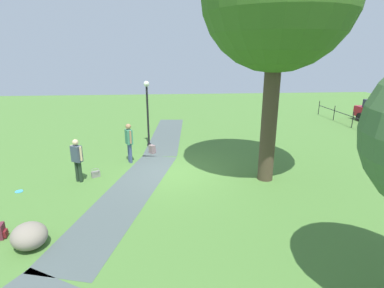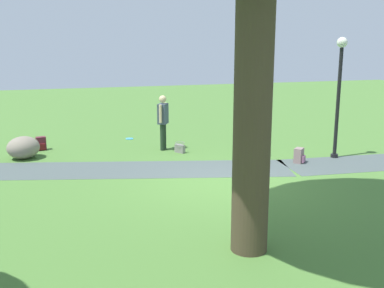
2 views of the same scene
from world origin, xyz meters
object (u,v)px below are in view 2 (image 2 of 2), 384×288
object	(u,v)px
lamp_post	(339,84)
handbag_on_grass	(180,148)
backpack_by_boulder	(41,144)
frisbee_on_grass	(129,139)
lawn_boulder	(23,148)
spare_backpack_on_lawn	(299,156)
woman_with_handbag	(163,119)
man_near_boulder	(246,123)

from	to	relation	value
lamp_post	handbag_on_grass	world-z (taller)	lamp_post
backpack_by_boulder	frisbee_on_grass	world-z (taller)	backpack_by_boulder
lawn_boulder	frisbee_on_grass	world-z (taller)	lawn_boulder
lawn_boulder	frisbee_on_grass	size ratio (longest dim) A/B	4.82
lamp_post	spare_backpack_on_lawn	xyz separation A→B (m)	(1.25, 0.22, -1.86)
woman_with_handbag	spare_backpack_on_lawn	bearing A→B (deg)	140.37
lawn_boulder	spare_backpack_on_lawn	bearing A→B (deg)	159.03
lawn_boulder	spare_backpack_on_lawn	distance (m)	7.57
backpack_by_boulder	spare_backpack_on_lawn	size ratio (longest dim) A/B	1.00
lawn_boulder	handbag_on_grass	world-z (taller)	lawn_boulder
lawn_boulder	man_near_boulder	world-z (taller)	man_near_boulder
lamp_post	lawn_boulder	size ratio (longest dim) A/B	2.68
backpack_by_boulder	lawn_boulder	bearing A→B (deg)	64.03
woman_with_handbag	backpack_by_boulder	bearing A→B (deg)	-16.89
lawn_boulder	backpack_by_boulder	xyz separation A→B (m)	(-0.45, -0.93, -0.12)
lawn_boulder	woman_with_handbag	world-z (taller)	woman_with_handbag
spare_backpack_on_lawn	lawn_boulder	bearing A→B (deg)	-20.97
lamp_post	backpack_by_boulder	distance (m)	8.77
backpack_by_boulder	frisbee_on_grass	distance (m)	2.91
lamp_post	lawn_boulder	bearing A→B (deg)	-16.66
handbag_on_grass	frisbee_on_grass	distance (m)	2.61
man_near_boulder	spare_backpack_on_lawn	bearing A→B (deg)	142.08
lawn_boulder	lamp_post	bearing A→B (deg)	163.34
man_near_boulder	spare_backpack_on_lawn	world-z (taller)	man_near_boulder
spare_backpack_on_lawn	woman_with_handbag	bearing A→B (deg)	-39.63
man_near_boulder	backpack_by_boulder	distance (m)	6.14
man_near_boulder	frisbee_on_grass	distance (m)	4.52
spare_backpack_on_lawn	lamp_post	bearing A→B (deg)	-170.07
lamp_post	spare_backpack_on_lawn	distance (m)	2.25
lamp_post	backpack_by_boulder	world-z (taller)	lamp_post
lamp_post	man_near_boulder	bearing A→B (deg)	-15.95
man_near_boulder	woman_with_handbag	bearing A→B (deg)	-40.62
handbag_on_grass	spare_backpack_on_lawn	size ratio (longest dim) A/B	0.94
lamp_post	frisbee_on_grass	size ratio (longest dim) A/B	12.92
frisbee_on_grass	spare_backpack_on_lawn	bearing A→B (deg)	130.68
lawn_boulder	spare_backpack_on_lawn	world-z (taller)	lawn_boulder
lawn_boulder	man_near_boulder	bearing A→B (deg)	163.05
woman_with_handbag	spare_backpack_on_lawn	distance (m)	4.10
spare_backpack_on_lawn	frisbee_on_grass	distance (m)	5.86
lawn_boulder	spare_backpack_on_lawn	xyz separation A→B (m)	(-7.06, 2.71, -0.12)
handbag_on_grass	woman_with_handbag	bearing A→B (deg)	-53.92
backpack_by_boulder	spare_backpack_on_lawn	world-z (taller)	same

